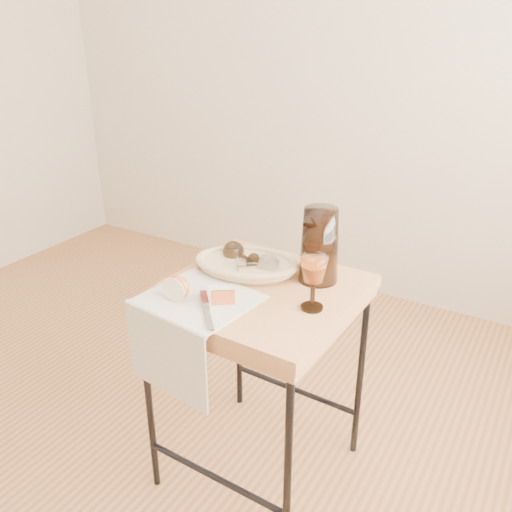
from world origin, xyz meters
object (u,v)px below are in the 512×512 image
Objects in this scene: wine_goblet at (313,283)px; bread_basket at (246,266)px; pitcher at (320,245)px; apple_half at (177,287)px; tea_towel at (199,299)px; goblet_lying_a at (241,255)px; side_table at (259,384)px; goblet_lying_b at (255,264)px; table_knife at (207,308)px.

bread_basket is at bearing 159.57° from wine_goblet.
apple_half is (-0.31, -0.35, -0.08)m from pitcher.
tea_towel is 0.08m from apple_half.
goblet_lying_a is 0.35m from wine_goblet.
tea_towel is (-0.12, -0.17, 0.38)m from side_table.
tea_towel is 2.77× the size of goblet_lying_b.
tea_towel is 1.13× the size of pitcher.
goblet_lying_b is 0.22m from pitcher.
bread_basket reaches higher than tea_towel.
goblet_lying_b reaches higher than bread_basket.
wine_goblet is at bearing 29.14° from tea_towel.
side_table is at bearing -151.09° from pitcher.
apple_half is at bearing -145.29° from tea_towel.
tea_towel is at bearing 21.80° from apple_half.
bread_basket is 0.29m from apple_half.
bread_basket is at bearing 178.55° from pitcher.
pitcher is at bearing 109.82° from wine_goblet.
pitcher is at bearing 47.16° from side_table.
side_table is at bearing 61.37° from tea_towel.
goblet_lying_b reaches higher than table_knife.
tea_towel is 0.36m from wine_goblet.
bread_basket is 2.69× the size of goblet_lying_b.
goblet_lying_b is at bearing 130.18° from side_table.
wine_goblet is (0.07, -0.18, -0.04)m from pitcher.
goblet_lying_b is (0.07, 0.23, 0.05)m from tea_towel.
table_knife is at bearing -104.06° from side_table.
table_knife is (-0.05, -0.21, 0.40)m from side_table.
wine_goblet is 0.32m from table_knife.
tea_towel is 1.89× the size of wine_goblet.
goblet_lying_a is at bearing 98.26° from tea_towel.
goblet_lying_a reaches higher than apple_half.
goblet_lying_a is 0.29m from apple_half.
tea_towel is 2.66× the size of goblet_lying_a.
goblet_lying_a is 0.42× the size of pitcher.
goblet_lying_a reaches higher than goblet_lying_b.
apple_half reaches higher than table_knife.
side_table is 2.39× the size of bread_basket.
wine_goblet reaches higher than apple_half.
apple_half is (-0.18, -0.20, 0.43)m from side_table.
pitcher is (0.26, 0.32, 0.12)m from tea_towel.
bread_basket is at bearing 146.62° from table_knife.
tea_towel is 1.03× the size of bread_basket.
goblet_lying_b is at bearing 175.04° from goblet_lying_a.
goblet_lying_b is 0.55× the size of table_knife.
apple_half is at bearing -140.25° from table_knife.
table_knife is (0.07, -0.31, -0.04)m from goblet_lying_a.
pitcher is 0.20m from wine_goblet.
table_knife reaches higher than side_table.
wine_goblet is (0.25, -0.09, 0.04)m from goblet_lying_b.
side_table is at bearing 162.31° from goblet_lying_a.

